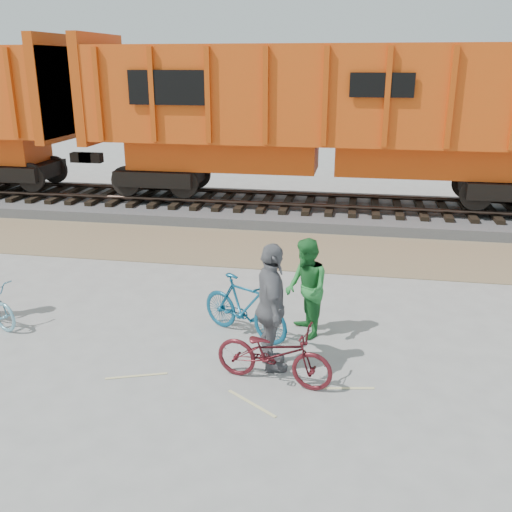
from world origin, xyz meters
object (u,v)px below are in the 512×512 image
object	(u,v)px
bicycle_teal	(245,307)
person_woman	(271,308)
hopper_car_center	(328,113)
bicycle_maroon	(274,354)
person_man	(306,289)

from	to	relation	value
bicycle_teal	person_woman	distance (m)	1.24
hopper_car_center	person_woman	size ratio (longest dim) A/B	7.14
person_woman	hopper_car_center	bearing A→B (deg)	-18.42
person_woman	bicycle_maroon	bearing A→B (deg)	176.87
hopper_car_center	person_woman	distance (m)	9.41
person_man	person_woman	world-z (taller)	person_woman
bicycle_maroon	person_woman	world-z (taller)	person_woman
person_man	bicycle_maroon	bearing A→B (deg)	-33.67
bicycle_maroon	bicycle_teal	bearing A→B (deg)	37.43
person_man	person_woman	bearing A→B (deg)	-41.63
hopper_car_center	bicycle_maroon	distance (m)	9.93
bicycle_teal	person_man	world-z (taller)	person_man
bicycle_teal	person_woman	size ratio (longest dim) A/B	0.89
bicycle_teal	person_woman	world-z (taller)	person_woman
hopper_car_center	bicycle_maroon	size ratio (longest dim) A/B	8.11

